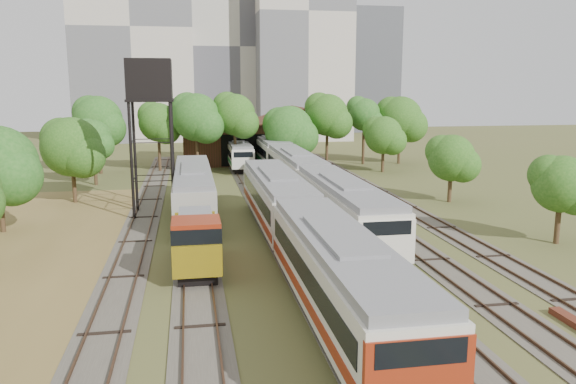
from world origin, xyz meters
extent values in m
plane|color=#475123|center=(0.00, 0.00, 0.00)|extent=(240.00, 240.00, 0.00)
cube|color=#4C473D|center=(-12.00, 25.00, 0.03)|extent=(2.60, 80.00, 0.06)
cube|color=#472D1E|center=(-12.72, 25.00, 0.12)|extent=(0.08, 80.00, 0.14)
cube|color=#472D1E|center=(-11.28, 25.00, 0.12)|extent=(0.08, 80.00, 0.14)
cube|color=#4C473D|center=(-8.00, 25.00, 0.03)|extent=(2.60, 80.00, 0.06)
cube|color=#472D1E|center=(-8.72, 25.00, 0.12)|extent=(0.08, 80.00, 0.14)
cube|color=#472D1E|center=(-7.28, 25.00, 0.12)|extent=(0.08, 80.00, 0.14)
cube|color=#4C473D|center=(-2.00, 25.00, 0.03)|extent=(2.60, 80.00, 0.06)
cube|color=#472D1E|center=(-2.72, 25.00, 0.12)|extent=(0.08, 80.00, 0.14)
cube|color=#472D1E|center=(-1.28, 25.00, 0.12)|extent=(0.08, 80.00, 0.14)
cube|color=#4C473D|center=(2.00, 25.00, 0.03)|extent=(2.60, 80.00, 0.06)
cube|color=#472D1E|center=(1.28, 25.00, 0.12)|extent=(0.08, 80.00, 0.14)
cube|color=#472D1E|center=(2.72, 25.00, 0.12)|extent=(0.08, 80.00, 0.14)
cube|color=#4C473D|center=(6.00, 25.00, 0.03)|extent=(2.60, 80.00, 0.06)
cube|color=#472D1E|center=(5.28, 25.00, 0.12)|extent=(0.08, 80.00, 0.14)
cube|color=#472D1E|center=(6.72, 25.00, 0.12)|extent=(0.08, 80.00, 0.14)
cube|color=#4C473D|center=(10.00, 25.00, 0.03)|extent=(2.60, 80.00, 0.06)
cube|color=#472D1E|center=(9.28, 25.00, 0.12)|extent=(0.08, 80.00, 0.14)
cube|color=#472D1E|center=(10.72, 25.00, 0.12)|extent=(0.08, 80.00, 0.14)
cube|color=black|center=(-2.00, 2.26, 0.45)|extent=(2.45, 15.64, 0.89)
cube|color=beige|center=(-2.00, 2.26, 2.29)|extent=(3.24, 17.00, 2.79)
cube|color=black|center=(-2.00, 2.26, 2.62)|extent=(3.30, 15.64, 0.95)
cube|color=slate|center=(-2.00, 2.26, 3.88)|extent=(2.98, 16.66, 0.40)
cube|color=maroon|center=(-2.00, 2.26, 1.51)|extent=(3.30, 16.66, 0.50)
cube|color=maroon|center=(-2.00, -6.19, 2.15)|extent=(3.28, 0.25, 2.51)
cube|color=black|center=(-2.00, 19.76, 0.45)|extent=(2.45, 15.64, 0.89)
cube|color=beige|center=(-2.00, 19.76, 2.29)|extent=(3.24, 17.00, 2.79)
cube|color=black|center=(-2.00, 19.76, 2.62)|extent=(3.30, 15.64, 0.95)
cube|color=slate|center=(-2.00, 19.76, 3.88)|extent=(2.98, 16.66, 0.40)
cube|color=maroon|center=(-2.00, 19.76, 1.51)|extent=(3.30, 16.66, 0.50)
cube|color=black|center=(2.00, 16.08, 0.44)|extent=(2.41, 15.64, 0.88)
cube|color=beige|center=(2.00, 16.08, 2.24)|extent=(3.17, 17.00, 2.74)
cube|color=black|center=(2.00, 16.08, 2.57)|extent=(3.23, 15.64, 0.93)
cube|color=slate|center=(2.00, 16.08, 3.81)|extent=(2.92, 16.66, 0.39)
cube|color=#1B6C2E|center=(2.00, 16.08, 1.48)|extent=(3.23, 16.66, 0.49)
cube|color=beige|center=(2.00, 7.63, 2.11)|extent=(3.21, 0.25, 2.46)
cube|color=black|center=(2.00, 33.58, 0.44)|extent=(2.41, 15.64, 0.88)
cube|color=beige|center=(2.00, 33.58, 2.24)|extent=(3.17, 17.00, 2.74)
cube|color=black|center=(2.00, 33.58, 2.57)|extent=(3.23, 15.64, 0.93)
cube|color=slate|center=(2.00, 33.58, 3.81)|extent=(2.92, 16.66, 0.39)
cube|color=#1B6C2E|center=(2.00, 33.58, 1.48)|extent=(3.23, 16.66, 0.49)
cube|color=black|center=(2.00, 51.08, 0.44)|extent=(2.41, 15.64, 0.88)
cube|color=beige|center=(2.00, 51.08, 2.24)|extent=(3.17, 17.00, 2.74)
cube|color=black|center=(2.00, 51.08, 2.57)|extent=(3.23, 15.64, 0.93)
cube|color=slate|center=(2.00, 51.08, 3.81)|extent=(2.92, 16.66, 0.39)
cube|color=#1B6C2E|center=(2.00, 51.08, 1.48)|extent=(3.23, 16.66, 0.49)
cube|color=black|center=(-2.00, 53.47, 0.37)|extent=(2.03, 14.72, 0.74)
cube|color=beige|center=(-2.00, 53.47, 1.90)|extent=(2.68, 16.00, 2.31)
cube|color=black|center=(-2.00, 53.47, 2.17)|extent=(2.74, 14.72, 0.79)
cube|color=slate|center=(-2.00, 53.47, 3.22)|extent=(2.47, 15.68, 0.33)
cube|color=#1B6C2E|center=(-2.00, 53.47, 1.25)|extent=(2.74, 15.68, 0.42)
cube|color=beige|center=(-2.00, 45.52, 1.78)|extent=(2.72, 0.25, 2.08)
cube|color=black|center=(-8.00, 11.85, 0.43)|extent=(2.08, 7.20, 0.85)
cube|color=maroon|center=(-8.00, 12.65, 1.56)|extent=(2.36, 4.40, 1.42)
cube|color=maroon|center=(-8.00, 9.25, 2.13)|extent=(2.55, 2.46, 2.55)
cube|color=black|center=(-8.00, 9.25, 2.74)|extent=(2.60, 2.50, 0.85)
cube|color=gold|center=(-8.00, 7.90, 1.51)|extent=(2.55, 0.20, 1.70)
cube|color=gold|center=(-8.00, 15.80, 1.51)|extent=(2.55, 0.20, 1.70)
cube|color=slate|center=(-8.00, 11.85, 3.12)|extent=(1.89, 3.60, 0.19)
cube|color=black|center=(-8.00, 25.85, 0.42)|extent=(2.29, 16.56, 0.83)
cube|color=#99998B|center=(-8.00, 25.85, 2.13)|extent=(3.01, 18.00, 2.60)
cube|color=black|center=(-8.00, 25.85, 2.44)|extent=(3.07, 16.56, 0.88)
cube|color=slate|center=(-8.00, 25.85, 3.61)|extent=(2.77, 17.64, 0.37)
cylinder|color=black|center=(-12.69, 24.69, 4.58)|extent=(0.23, 0.23, 9.16)
cylinder|color=black|center=(-9.59, 24.69, 4.58)|extent=(0.23, 0.23, 9.16)
cylinder|color=black|center=(-12.69, 27.78, 4.58)|extent=(0.23, 0.23, 9.16)
cylinder|color=black|center=(-9.59, 27.78, 4.58)|extent=(0.23, 0.23, 9.16)
cube|color=black|center=(-11.14, 26.23, 9.26)|extent=(3.61, 3.61, 0.20)
cube|color=black|center=(-11.14, 26.23, 10.91)|extent=(3.44, 3.44, 3.09)
cube|color=#3B2615|center=(-1.00, 58.00, 2.75)|extent=(16.00, 11.00, 5.50)
cube|color=#3B2615|center=(-5.00, 58.00, 6.10)|extent=(8.45, 11.55, 2.96)
cube|color=#3B2615|center=(3.00, 58.00, 6.10)|extent=(8.45, 11.55, 2.96)
cube|color=black|center=(-1.00, 52.55, 2.20)|extent=(6.40, 0.15, 4.12)
cylinder|color=#382616|center=(-21.60, 22.12, 1.92)|extent=(0.36, 0.36, 3.84)
cylinder|color=#382616|center=(-18.54, 32.26, 1.99)|extent=(0.36, 0.36, 3.98)
sphere|color=#205216|center=(-18.54, 32.26, 5.06)|extent=(5.29, 5.29, 5.29)
cylinder|color=#382616|center=(-18.17, 41.74, 1.96)|extent=(0.36, 0.36, 3.91)
sphere|color=#205216|center=(-18.17, 41.74, 4.98)|extent=(3.87, 3.87, 3.87)
cylinder|color=#382616|center=(-18.82, 49.87, 2.52)|extent=(0.36, 0.36, 5.03)
sphere|color=#205216|center=(-18.82, 49.87, 6.40)|extent=(5.79, 5.79, 5.79)
cylinder|color=#382616|center=(-11.89, 50.71, 2.38)|extent=(0.36, 0.36, 4.75)
sphere|color=#205216|center=(-11.89, 50.71, 6.05)|extent=(4.75, 4.75, 4.75)
cylinder|color=#382616|center=(-7.30, 48.34, 2.65)|extent=(0.36, 0.36, 5.29)
sphere|color=#205216|center=(-7.30, 48.34, 6.74)|extent=(5.71, 5.71, 5.71)
cylinder|color=#382616|center=(-2.67, 48.79, 2.75)|extent=(0.36, 0.36, 5.49)
sphere|color=#205216|center=(-2.67, 48.79, 6.99)|extent=(5.05, 5.05, 5.05)
cylinder|color=#382616|center=(3.84, 47.59, 1.99)|extent=(0.36, 0.36, 3.97)
sphere|color=#205216|center=(3.84, 47.59, 5.06)|extent=(6.03, 6.03, 6.03)
cylinder|color=#382616|center=(9.05, 49.30, 2.68)|extent=(0.36, 0.36, 5.36)
sphere|color=#205216|center=(9.05, 49.30, 6.82)|extent=(5.28, 5.28, 5.28)
cylinder|color=#382616|center=(14.95, 52.68, 2.62)|extent=(0.36, 0.36, 5.24)
sphere|color=#205216|center=(14.95, 52.68, 6.67)|extent=(4.34, 4.34, 4.34)
cylinder|color=#382616|center=(19.87, 52.22, 2.39)|extent=(0.36, 0.36, 4.77)
sphere|color=#205216|center=(19.87, 52.22, 6.08)|extent=(6.01, 6.01, 6.01)
cylinder|color=#382616|center=(15.76, 12.58, 1.59)|extent=(0.36, 0.36, 3.17)
sphere|color=#205216|center=(15.76, 12.58, 4.04)|extent=(3.77, 3.77, 3.77)
cylinder|color=#382616|center=(14.94, 26.70, 1.58)|extent=(0.36, 0.36, 3.17)
sphere|color=#205216|center=(14.94, 26.70, 4.03)|extent=(4.20, 4.20, 4.20)
cylinder|color=#382616|center=(15.12, 45.27, 1.78)|extent=(0.36, 0.36, 3.55)
sphere|color=#205216|center=(15.12, 45.27, 4.52)|extent=(4.61, 4.61, 4.61)
cube|color=#BFB4A7|center=(-18.00, 95.00, 21.00)|extent=(22.00, 16.00, 42.00)
cube|color=#B1ADA1|center=(2.00, 100.00, 18.00)|extent=(20.00, 18.00, 36.00)
cube|color=#BFB4A7|center=(14.00, 92.00, 24.00)|extent=(18.00, 16.00, 48.00)
cube|color=#45474D|center=(34.00, 110.00, 14.00)|extent=(12.00, 12.00, 28.00)
camera|label=1|loc=(-8.21, -20.00, 10.31)|focal=35.00mm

